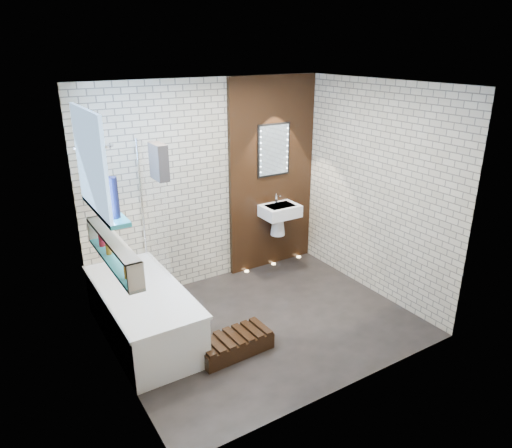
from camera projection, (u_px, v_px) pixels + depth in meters
ground at (263, 323)px, 5.33m from camera, size 3.20×3.20×0.00m
room_shell at (264, 215)px, 4.86m from camera, size 3.24×3.20×2.60m
walnut_panel at (272, 175)px, 6.34m from camera, size 1.30×0.06×2.60m
clerestory_window at (94, 171)px, 4.15m from camera, size 0.18×1.00×0.94m
display_niche at (113, 251)px, 4.26m from camera, size 0.14×1.30×0.26m
bathtub at (143, 313)px, 4.97m from camera, size 0.79×1.74×0.70m
bath_screen at (153, 207)px, 5.14m from camera, size 0.01×0.78×1.40m
towel at (159, 162)px, 4.71m from camera, size 0.11×0.28×0.37m
shower_head at (104, 145)px, 4.72m from camera, size 0.18×0.18×0.02m
washbasin at (279, 215)px, 6.36m from camera, size 0.50×0.36×0.58m
led_mirror at (274, 150)px, 6.18m from camera, size 0.50×0.02×0.70m
walnut_step at (234, 345)px, 4.79m from camera, size 0.78×0.37×0.17m
niche_bottles at (113, 254)px, 4.28m from camera, size 0.06×0.97×0.15m
sill_vases at (105, 195)px, 4.26m from camera, size 0.17×0.60×0.36m
floor_uplights at (274, 264)px, 6.74m from camera, size 0.96×0.06×0.01m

